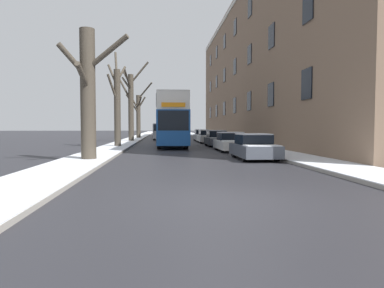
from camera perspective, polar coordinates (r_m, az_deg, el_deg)
ground_plane at (r=8.22m, az=7.09°, el=-9.26°), size 320.00×320.00×0.00m
sidewalk_left at (r=60.99m, az=-8.67°, el=1.27°), size 2.45×130.00×0.16m
sidewalk_right at (r=61.30m, az=1.71°, el=1.31°), size 2.45×130.00×0.16m
terrace_facade_right at (r=41.72m, az=13.38°, el=11.90°), size 9.10×52.33×16.68m
bare_tree_left_0 at (r=17.57m, az=-16.92°, el=8.23°), size 3.36×1.98×6.48m
bare_tree_left_1 at (r=29.26m, az=-12.38°, el=6.64°), size 1.66×2.83×8.25m
bare_tree_left_2 at (r=40.33m, az=-10.19°, el=6.77°), size 3.56×5.13×9.20m
bare_tree_left_3 at (r=51.27m, az=-8.93°, el=5.06°), size 3.84×2.27×8.19m
double_decker_bus at (r=30.27m, az=-3.47°, el=4.34°), size 2.52×10.75×4.44m
parked_car_0 at (r=18.57m, az=10.28°, el=-0.55°), size 1.88×4.10×1.37m
parked_car_1 at (r=24.63m, az=6.44°, el=0.30°), size 1.87×4.52×1.37m
parked_car_2 at (r=30.82m, az=4.11°, el=0.86°), size 1.78×4.13×1.44m
parked_car_3 at (r=37.20m, az=2.52°, el=1.20°), size 1.85×4.48×1.41m
parked_car_4 at (r=42.48m, az=1.57°, el=1.41°), size 1.71×4.00×1.43m
oncoming_van at (r=46.84m, az=-5.22°, el=2.18°), size 2.06×5.51×2.18m
pedestrian_left_sidewalk at (r=21.16m, az=-17.14°, el=0.78°), size 0.40×0.40×1.83m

